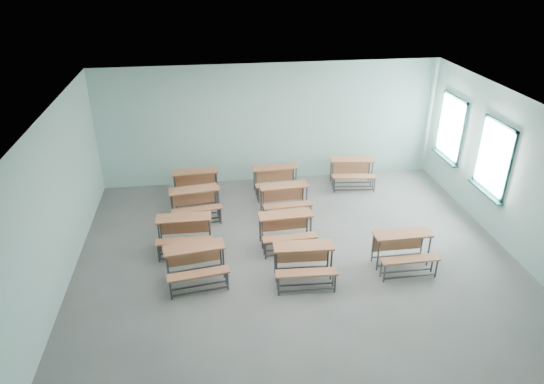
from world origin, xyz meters
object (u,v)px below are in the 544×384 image
(desk_unit_r1c1, at_px, (286,226))
(desk_unit_r3c1, at_px, (276,176))
(desk_unit_r0c0, at_px, (195,260))
(desk_unit_r0c2, at_px, (403,246))
(desk_unit_r1c0, at_px, (184,229))
(desk_unit_r0c1, at_px, (304,259))
(desk_unit_r3c0, at_px, (196,181))
(desk_unit_r2c0, at_px, (195,200))
(desk_unit_r3c2, at_px, (352,169))
(desk_unit_r2c1, at_px, (285,196))

(desk_unit_r1c1, xyz_separation_m, desk_unit_r3c1, (0.14, 2.50, 0.00))
(desk_unit_r0c0, relative_size, desk_unit_r0c2, 1.07)
(desk_unit_r1c0, bearing_deg, desk_unit_r0c2, -15.49)
(desk_unit_r0c1, height_order, desk_unit_r1c1, same)
(desk_unit_r1c1, height_order, desk_unit_r3c1, same)
(desk_unit_r0c0, distance_m, desk_unit_r3c0, 3.50)
(desk_unit_r3c0, distance_m, desk_unit_r3c1, 2.06)
(desk_unit_r3c1, bearing_deg, desk_unit_r0c0, -123.17)
(desk_unit_r2c0, bearing_deg, desk_unit_r3c1, 18.84)
(desk_unit_r0c1, bearing_deg, desk_unit_r0c0, 176.15)
(desk_unit_r2c0, bearing_deg, desk_unit_r0c2, -39.34)
(desk_unit_r1c0, height_order, desk_unit_r1c1, same)
(desk_unit_r0c1, height_order, desk_unit_r2c0, same)
(desk_unit_r0c1, bearing_deg, desk_unit_r3c0, 121.57)
(desk_unit_r0c2, height_order, desk_unit_r3c2, same)
(desk_unit_r0c2, relative_size, desk_unit_r2c0, 0.94)
(desk_unit_r1c0, bearing_deg, desk_unit_r3c1, 46.33)
(desk_unit_r0c0, relative_size, desk_unit_r2c1, 1.04)
(desk_unit_r2c0, relative_size, desk_unit_r3c2, 1.01)
(desk_unit_r3c2, bearing_deg, desk_unit_r0c2, -84.71)
(desk_unit_r0c2, xyz_separation_m, desk_unit_r1c0, (-4.32, 1.27, 0.00))
(desk_unit_r0c2, bearing_deg, desk_unit_r3c2, 88.37)
(desk_unit_r1c1, bearing_deg, desk_unit_r1c0, 172.92)
(desk_unit_r3c0, height_order, desk_unit_r3c1, same)
(desk_unit_r0c0, relative_size, desk_unit_r3c2, 1.01)
(desk_unit_r3c0, distance_m, desk_unit_r3c2, 4.16)
(desk_unit_r2c0, relative_size, desk_unit_r3c1, 1.05)
(desk_unit_r0c0, height_order, desk_unit_r1c0, same)
(desk_unit_r0c0, relative_size, desk_unit_r3c0, 1.05)
(desk_unit_r0c1, xyz_separation_m, desk_unit_r3c0, (-2.04, 3.75, 0.00))
(desk_unit_r0c1, bearing_deg, desk_unit_r1c0, 151.16)
(desk_unit_r3c0, bearing_deg, desk_unit_r0c1, -63.92)
(desk_unit_r1c1, distance_m, desk_unit_r3c1, 2.50)
(desk_unit_r1c0, bearing_deg, desk_unit_r0c1, -30.92)
(desk_unit_r1c1, bearing_deg, desk_unit_r0c2, -29.36)
(desk_unit_r0c0, distance_m, desk_unit_r2c0, 2.48)
(desk_unit_r0c2, bearing_deg, desk_unit_r0c1, -176.56)
(desk_unit_r0c2, relative_size, desk_unit_r1c1, 0.98)
(desk_unit_r2c1, height_order, desk_unit_r3c0, same)
(desk_unit_r1c1, distance_m, desk_unit_r3c2, 3.50)
(desk_unit_r1c0, relative_size, desk_unit_r3c1, 0.98)
(desk_unit_r0c1, relative_size, desk_unit_r3c2, 0.97)
(desk_unit_r1c1, xyz_separation_m, desk_unit_r2c0, (-1.94, 1.49, 0.00))
(desk_unit_r3c0, bearing_deg, desk_unit_r2c0, -93.89)
(desk_unit_r2c1, height_order, desk_unit_r3c2, same)
(desk_unit_r3c1, bearing_deg, desk_unit_r3c2, 2.58)
(desk_unit_r0c1, distance_m, desk_unit_r3c0, 4.27)
(desk_unit_r0c1, bearing_deg, desk_unit_r3c2, 64.70)
(desk_unit_r1c1, bearing_deg, desk_unit_r0c1, -86.60)
(desk_unit_r2c1, bearing_deg, desk_unit_r1c0, -156.08)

